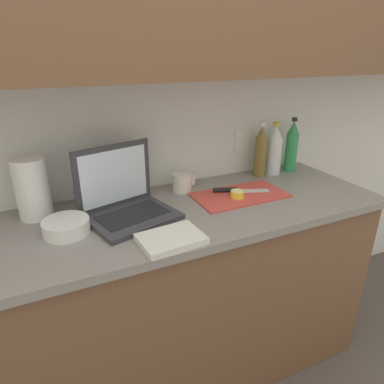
% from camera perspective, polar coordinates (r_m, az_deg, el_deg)
% --- Properties ---
extents(ground_plane, '(12.00, 12.00, 0.00)m').
position_cam_1_polar(ground_plane, '(1.98, -4.78, -27.98)').
color(ground_plane, '#564C47').
rests_on(ground_plane, ground).
extents(wall_back, '(5.20, 0.38, 2.60)m').
position_cam_1_polar(wall_back, '(1.48, -10.36, 23.42)').
color(wall_back, white).
rests_on(wall_back, ground_plane).
extents(counter_unit, '(2.03, 0.61, 0.90)m').
position_cam_1_polar(counter_unit, '(1.65, -5.99, -17.81)').
color(counter_unit, brown).
rests_on(counter_unit, ground_plane).
extents(laptop, '(0.39, 0.34, 0.28)m').
position_cam_1_polar(laptop, '(1.40, -11.11, -1.34)').
color(laptop, '#333338').
rests_on(laptop, counter_unit).
extents(cutting_board, '(0.43, 0.23, 0.01)m').
position_cam_1_polar(cutting_board, '(1.59, 8.00, -0.51)').
color(cutting_board, '#D1473D').
rests_on(cutting_board, counter_unit).
extents(knife, '(0.26, 0.12, 0.02)m').
position_cam_1_polar(knife, '(1.61, 6.60, 0.32)').
color(knife, silver).
rests_on(knife, cutting_board).
extents(lemon_half_cut, '(0.06, 0.06, 0.03)m').
position_cam_1_polar(lemon_half_cut, '(1.55, 7.54, -0.32)').
color(lemon_half_cut, yellow).
rests_on(lemon_half_cut, cutting_board).
extents(bottle_green_soda, '(0.06, 0.06, 0.29)m').
position_cam_1_polar(bottle_green_soda, '(1.83, 11.33, 6.58)').
color(bottle_green_soda, olive).
rests_on(bottle_green_soda, counter_unit).
extents(bottle_oil_tall, '(0.08, 0.08, 0.28)m').
position_cam_1_polar(bottle_oil_tall, '(1.89, 13.55, 6.73)').
color(bottle_oil_tall, silver).
rests_on(bottle_oil_tall, counter_unit).
extents(bottle_water_clear, '(0.07, 0.07, 0.29)m').
position_cam_1_polar(bottle_water_clear, '(1.96, 16.26, 7.24)').
color(bottle_water_clear, '#2D934C').
rests_on(bottle_water_clear, counter_unit).
extents(measuring_cup, '(0.11, 0.09, 0.09)m').
position_cam_1_polar(measuring_cup, '(1.62, -1.67, 1.59)').
color(measuring_cup, silver).
rests_on(measuring_cup, counter_unit).
extents(bowl_white, '(0.17, 0.17, 0.05)m').
position_cam_1_polar(bowl_white, '(1.34, -20.24, -5.35)').
color(bowl_white, white).
rests_on(bowl_white, counter_unit).
extents(paper_towel_roll, '(0.13, 0.13, 0.25)m').
position_cam_1_polar(paper_towel_roll, '(1.48, -25.07, 0.56)').
color(paper_towel_roll, white).
rests_on(paper_towel_roll, counter_unit).
extents(dish_towel, '(0.23, 0.18, 0.02)m').
position_cam_1_polar(dish_towel, '(1.21, -3.51, -7.80)').
color(dish_towel, silver).
rests_on(dish_towel, counter_unit).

